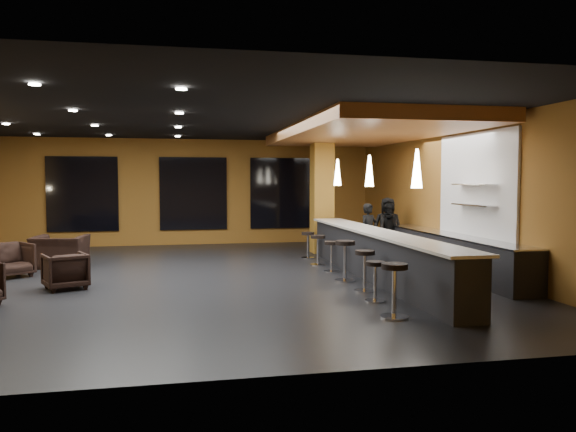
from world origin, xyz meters
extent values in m
cube|color=black|center=(0.00, 0.00, -0.05)|extent=(12.00, 13.00, 0.10)
cube|color=black|center=(0.00, 0.00, 3.55)|extent=(12.00, 13.00, 0.10)
cube|color=brown|center=(0.00, 6.55, 1.75)|extent=(12.00, 0.10, 3.50)
cube|color=brown|center=(0.00, -6.55, 1.75)|extent=(12.00, 0.10, 3.50)
cube|color=brown|center=(6.05, 0.00, 1.75)|extent=(0.10, 13.00, 3.50)
cube|color=#AF6933|center=(4.00, 1.00, 3.36)|extent=(3.60, 8.00, 0.28)
cube|color=black|center=(-3.50, 6.44, 1.70)|extent=(2.20, 0.06, 2.40)
cube|color=black|center=(0.00, 6.44, 1.70)|extent=(2.20, 0.06, 2.40)
cube|color=black|center=(3.00, 6.44, 1.70)|extent=(2.20, 0.06, 2.40)
cube|color=white|center=(5.96, -1.00, 2.00)|extent=(0.06, 3.20, 2.40)
cube|color=black|center=(3.65, -1.00, 0.50)|extent=(0.60, 8.00, 1.00)
cube|color=silver|center=(3.65, -1.00, 1.02)|extent=(0.78, 8.10, 0.05)
cube|color=black|center=(5.65, -0.50, 0.43)|extent=(0.70, 6.00, 0.86)
cube|color=silver|center=(5.65, -0.50, 0.89)|extent=(0.72, 6.00, 0.03)
cube|color=silver|center=(5.82, -1.20, 1.60)|extent=(0.30, 1.50, 0.03)
cube|color=silver|center=(5.82, -1.20, 2.05)|extent=(0.30, 1.50, 0.03)
cube|color=#A37124|center=(3.65, 3.60, 1.75)|extent=(0.60, 0.60, 3.50)
cone|color=white|center=(3.65, -3.00, 2.35)|extent=(0.20, 0.20, 0.70)
cone|color=white|center=(3.65, -0.50, 2.35)|extent=(0.20, 0.20, 0.70)
cone|color=white|center=(3.65, 2.00, 2.35)|extent=(0.20, 0.20, 0.70)
imported|color=black|center=(4.44, 1.70, 0.76)|extent=(0.66, 0.56, 1.53)
imported|color=black|center=(5.16, 2.00, 0.76)|extent=(0.91, 0.82, 1.52)
imported|color=black|center=(5.25, 2.44, 0.83)|extent=(0.92, 0.72, 1.66)
imported|color=black|center=(-2.74, -0.82, 0.36)|extent=(1.01, 1.03, 0.72)
imported|color=black|center=(-4.20, 0.85, 0.38)|extent=(1.15, 1.16, 0.76)
imported|color=black|center=(-3.39, 2.12, 0.39)|extent=(1.33, 1.21, 0.78)
cylinder|color=silver|center=(2.71, -4.31, 0.02)|extent=(0.43, 0.43, 0.03)
cylinder|color=silver|center=(2.71, -4.31, 0.40)|extent=(0.08, 0.08, 0.76)
cylinder|color=black|center=(2.71, -4.31, 0.81)|extent=(0.41, 0.41, 0.09)
cylinder|color=silver|center=(2.84, -3.12, 0.01)|extent=(0.36, 0.36, 0.03)
cylinder|color=silver|center=(2.84, -3.12, 0.34)|extent=(0.06, 0.06, 0.63)
cylinder|color=black|center=(2.84, -3.12, 0.68)|extent=(0.34, 0.34, 0.07)
cylinder|color=silver|center=(2.96, -2.22, 0.02)|extent=(0.40, 0.40, 0.03)
cylinder|color=silver|center=(2.96, -2.22, 0.37)|extent=(0.07, 0.07, 0.70)
cylinder|color=black|center=(2.96, -2.22, 0.75)|extent=(0.38, 0.38, 0.08)
cylinder|color=silver|center=(2.91, -1.11, 0.02)|extent=(0.44, 0.44, 0.03)
cylinder|color=silver|center=(2.91, -1.11, 0.41)|extent=(0.08, 0.08, 0.77)
cylinder|color=black|center=(2.91, -1.11, 0.82)|extent=(0.42, 0.42, 0.09)
cylinder|color=silver|center=(2.96, 0.12, 0.01)|extent=(0.36, 0.36, 0.03)
cylinder|color=silver|center=(2.96, 0.12, 0.34)|extent=(0.06, 0.06, 0.64)
cylinder|color=black|center=(2.96, 0.12, 0.68)|extent=(0.35, 0.35, 0.07)
cylinder|color=silver|center=(2.90, 1.17, 0.01)|extent=(0.39, 0.39, 0.03)
cylinder|color=silver|center=(2.90, 1.17, 0.36)|extent=(0.07, 0.07, 0.68)
cylinder|color=black|center=(2.90, 1.17, 0.72)|extent=(0.37, 0.37, 0.08)
cylinder|color=silver|center=(2.95, 2.46, 0.01)|extent=(0.36, 0.36, 0.03)
cylinder|color=silver|center=(2.95, 2.46, 0.34)|extent=(0.06, 0.06, 0.64)
cylinder|color=black|center=(2.95, 2.46, 0.68)|extent=(0.35, 0.35, 0.07)
camera|label=1|loc=(-0.61, -12.42, 2.14)|focal=35.00mm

